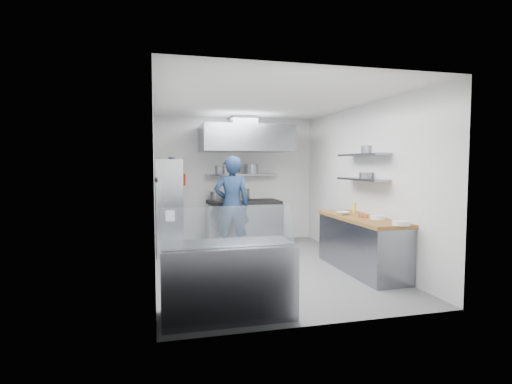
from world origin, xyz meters
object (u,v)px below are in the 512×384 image
object	(u,v)px
chef	(232,205)
wire_rack	(169,207)
display_case	(227,280)
gas_range	(244,223)

from	to	relation	value
chef	wire_rack	distance (m)	1.23
chef	display_case	world-z (taller)	chef
gas_range	wire_rack	size ratio (longest dim) A/B	0.86
gas_range	chef	xyz separation A→B (m)	(-0.43, -0.86, 0.51)
gas_range	chef	distance (m)	1.09
chef	display_case	xyz separation A→B (m)	(-0.67, -3.24, -0.53)
gas_range	display_case	distance (m)	4.25
wire_rack	display_case	distance (m)	3.59
wire_rack	display_case	world-z (taller)	wire_rack
gas_range	wire_rack	xyz separation A→B (m)	(-1.63, -0.58, 0.48)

